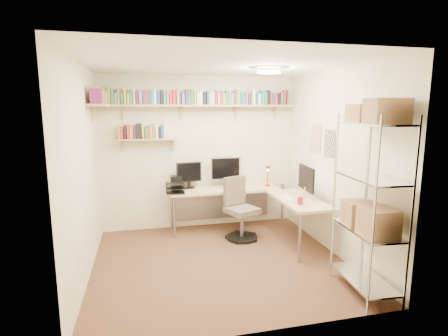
{
  "coord_description": "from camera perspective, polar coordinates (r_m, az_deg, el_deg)",
  "views": [
    {
      "loc": [
        -0.93,
        -4.19,
        1.98
      ],
      "look_at": [
        0.19,
        0.55,
        1.15
      ],
      "focal_mm": 28.0,
      "sensor_mm": 36.0,
      "label": 1
    }
  ],
  "objects": [
    {
      "name": "room_shell",
      "position": [
        4.31,
        -0.69,
        3.98
      ],
      "size": [
        3.24,
        3.04,
        2.52
      ],
      "color": "beige",
      "rests_on": "ground"
    },
    {
      "name": "wall_shelves",
      "position": [
        5.51,
        -8.14,
        10.09
      ],
      "size": [
        3.12,
        1.09,
        0.8
      ],
      "color": "tan",
      "rests_on": "ground"
    },
    {
      "name": "ground",
      "position": [
        4.73,
        -0.7,
        -15.04
      ],
      "size": [
        3.2,
        3.2,
        0.0
      ],
      "primitive_type": "plane",
      "color": "#46331E",
      "rests_on": "ground"
    },
    {
      "name": "corner_desk",
      "position": [
        5.52,
        1.92,
        -3.88
      ],
      "size": [
        2.12,
        1.79,
        1.2
      ],
      "color": "beige",
      "rests_on": "ground"
    },
    {
      "name": "office_chair",
      "position": [
        5.39,
        2.61,
        -7.37
      ],
      "size": [
        0.54,
        0.55,
        0.94
      ],
      "rotation": [
        0.0,
        0.0,
        0.38
      ],
      "color": "black",
      "rests_on": "ground"
    },
    {
      "name": "wire_rack",
      "position": [
        3.9,
        23.01,
        -1.66
      ],
      "size": [
        0.48,
        0.87,
        2.08
      ],
      "rotation": [
        0.0,
        0.0,
        -0.09
      ],
      "color": "silver",
      "rests_on": "ground"
    }
  ]
}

